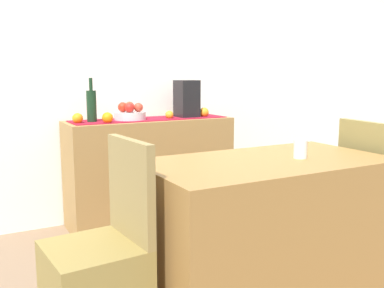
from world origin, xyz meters
TOP-DOWN VIEW (x-y plane):
  - ground_plane at (0.00, 0.00)m, footprint 6.40×6.40m
  - room_wall_rear at (0.00, 1.18)m, footprint 6.40×0.06m
  - sideboard_console at (-0.16, 0.92)m, footprint 1.31×0.42m
  - table_runner at (-0.16, 0.92)m, footprint 1.23×0.32m
  - fruit_bowl at (-0.32, 0.92)m, footprint 0.24×0.24m
  - apple_front at (-0.37, 0.93)m, footprint 0.07×0.07m
  - apple_center at (-0.30, 0.97)m, footprint 0.07×0.07m
  - apple_upper at (-0.34, 0.86)m, footprint 0.07×0.07m
  - apple_rear at (-0.27, 0.88)m, footprint 0.07×0.07m
  - wine_bottle at (-0.62, 0.92)m, footprint 0.07×0.07m
  - coffee_maker at (0.17, 0.92)m, footprint 0.16×0.18m
  - orange_loose_end at (-0.01, 0.88)m, footprint 0.07×0.07m
  - orange_loose_near_bowl at (-0.73, 0.89)m, footprint 0.08×0.08m
  - orange_loose_far at (0.31, 0.88)m, footprint 0.08×0.08m
  - orange_loose_mid at (-0.53, 0.81)m, footprint 0.08×0.08m
  - dining_table at (-0.09, -0.47)m, footprint 1.30×0.71m
  - coffee_cup at (0.09, -0.52)m, footprint 0.07×0.07m
  - chair_near_window at (-1.00, -0.47)m, footprint 0.43×0.43m
  - chair_by_corner at (0.82, -0.47)m, footprint 0.44×0.44m

SIDE VIEW (x-z plane):
  - ground_plane at x=0.00m, z-range -0.02..0.00m
  - chair_near_window at x=-1.00m, z-range -0.18..0.72m
  - chair_by_corner at x=0.82m, z-range -0.18..0.72m
  - dining_table at x=-0.09m, z-range 0.00..0.74m
  - sideboard_console at x=-0.16m, z-range 0.00..0.83m
  - coffee_cup at x=0.09m, z-range 0.74..0.84m
  - table_runner at x=-0.16m, z-range 0.83..0.83m
  - orange_loose_end at x=-0.01m, z-range 0.83..0.89m
  - fruit_bowl at x=-0.32m, z-range 0.83..0.89m
  - orange_loose_near_bowl at x=-0.73m, z-range 0.83..0.90m
  - orange_loose_far at x=0.31m, z-range 0.83..0.91m
  - orange_loose_mid at x=-0.53m, z-range 0.83..0.91m
  - apple_rear at x=-0.27m, z-range 0.89..0.96m
  - apple_upper at x=-0.34m, z-range 0.89..0.97m
  - apple_front at x=-0.37m, z-range 0.89..0.97m
  - apple_center at x=-0.30m, z-range 0.89..0.97m
  - wine_bottle at x=-0.62m, z-range 0.79..1.11m
  - coffee_maker at x=0.17m, z-range 0.83..1.13m
  - room_wall_rear at x=0.00m, z-range 0.00..2.70m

